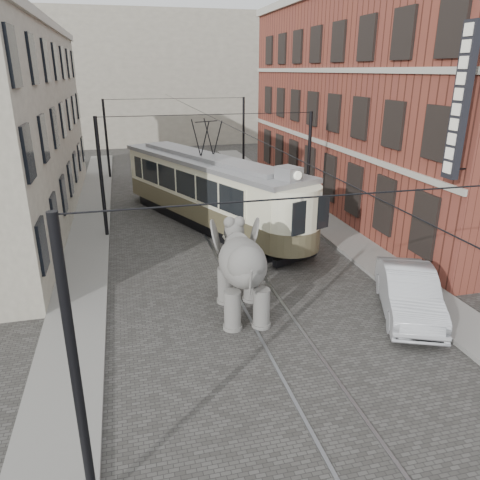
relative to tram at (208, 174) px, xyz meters
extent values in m
plane|color=#43413E|center=(0.20, -6.79, -2.80)|extent=(120.00, 120.00, 0.00)
cube|color=slate|center=(6.20, -6.79, -2.72)|extent=(2.00, 60.00, 0.15)
cube|color=slate|center=(-6.30, -6.79, -2.72)|extent=(2.00, 60.00, 0.15)
cube|color=brown|center=(11.20, 2.21, 3.20)|extent=(8.00, 26.00, 12.00)
cube|color=gray|center=(0.20, 33.21, 4.20)|extent=(28.00, 10.00, 14.00)
imported|color=#A9AAAE|center=(4.89, -11.51, -1.99)|extent=(3.48, 5.16, 1.61)
camera|label=1|loc=(-4.28, -24.05, 5.23)|focal=34.77mm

